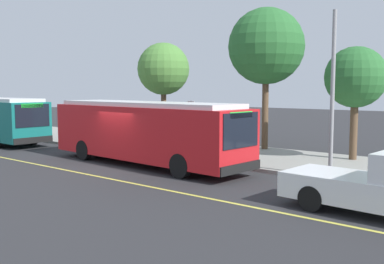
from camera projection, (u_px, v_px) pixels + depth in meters
ground_plane at (120, 166)px, 20.53m from camera, size 120.00×120.00×0.00m
sidewalk_curb at (201, 151)px, 25.12m from camera, size 44.00×6.40×0.15m
lane_stripe_center at (80, 173)px, 18.85m from camera, size 36.00×0.14×0.01m
transit_bus_main at (145, 131)px, 20.73m from camera, size 11.24×3.17×2.95m
bus_shelter at (179, 117)px, 26.01m from camera, size 2.90×1.60×2.48m
waiting_bench at (184, 139)px, 25.77m from camera, size 1.60×0.48×0.95m
route_sign_post at (191, 120)px, 22.65m from camera, size 0.44×0.08×2.80m
pedestrian_commuter at (215, 137)px, 22.78m from camera, size 0.24×0.40×1.69m
street_tree_near_shelter at (266, 47)px, 24.78m from camera, size 4.25×4.25×7.89m
street_tree_upstreet at (355, 78)px, 21.16m from camera, size 2.92×2.92×5.42m
street_tree_downstreet at (163, 69)px, 29.80m from camera, size 3.48×3.48×6.47m
utility_pole at (332, 94)px, 17.15m from camera, size 0.16×0.16×6.40m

